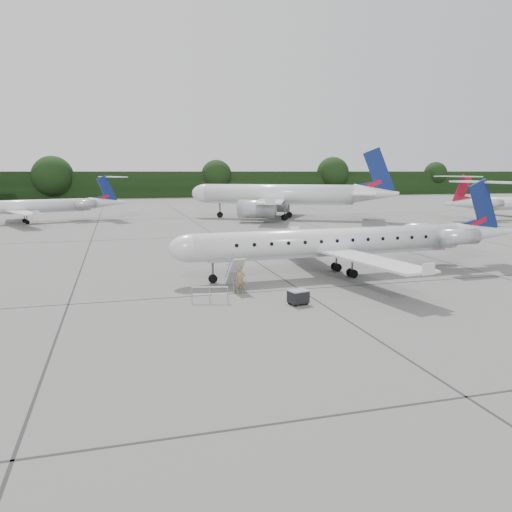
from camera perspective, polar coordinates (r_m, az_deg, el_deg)
name	(u,v)px	position (r m, az deg, el deg)	size (l,w,h in m)	color
ground	(405,296)	(34.07, 16.69, -4.38)	(320.00, 320.00, 0.00)	slate
treeline	(176,184)	(158.94, -9.14, 8.08)	(260.00, 4.00, 8.00)	black
main_regional_jet	(333,229)	(39.04, 8.83, 3.12)	(28.48, 20.51, 7.30)	silver
airstair	(235,273)	(34.34, -2.39, -1.91)	(0.85, 2.32, 2.29)	silver
passenger	(240,280)	(33.16, -1.79, -2.77)	(0.65, 0.43, 1.78)	olive
safety_railing	(210,295)	(30.90, -5.30, -4.47)	(2.20, 0.08, 1.00)	#93969B
baggage_cart	(298,297)	(30.56, 4.85, -4.67)	(1.10, 0.89, 0.95)	black
bg_narrowbody	(278,184)	(85.09, 2.50, 8.17)	(32.52, 23.41, 11.67)	silver
bg_regional_left	(17,200)	(85.45, -25.65, 5.78)	(27.88, 20.08, 7.31)	silver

